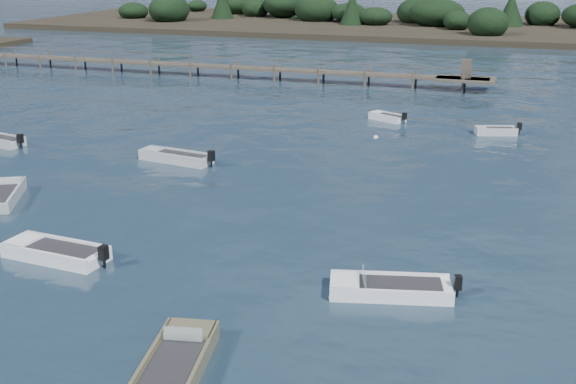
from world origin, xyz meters
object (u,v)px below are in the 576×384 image
(dinghy_extra_a, at_px, (1,198))
(dinghy_mid_grey, at_px, (56,255))
(jetty, at_px, (194,65))
(tender_far_white, at_px, (387,119))
(dinghy_near_olive, at_px, (175,368))
(tender_far_grey, at_px, (1,142))
(dinghy_extra_b, at_px, (176,159))
(tender_far_grey_b, at_px, (496,132))
(dinghy_mid_white_a, at_px, (390,290))

(dinghy_extra_a, distance_m, dinghy_mid_grey, 8.36)
(dinghy_mid_grey, height_order, jetty, jetty)
(tender_far_white, relative_size, dinghy_near_olive, 0.60)
(tender_far_grey, distance_m, dinghy_near_olive, 29.48)
(tender_far_grey, xyz_separation_m, jetty, (-0.19, 27.97, 0.83))
(tender_far_grey, height_order, dinghy_near_olive, dinghy_near_olive)
(tender_far_white, height_order, dinghy_extra_b, dinghy_extra_b)
(dinghy_extra_a, xyz_separation_m, tender_far_grey_b, (21.82, 21.36, -0.02))
(dinghy_near_olive, xyz_separation_m, jetty, (-22.17, 47.62, 0.83))
(tender_far_grey, bearing_deg, dinghy_mid_grey, -44.91)
(jetty, bearing_deg, dinghy_mid_grey, -71.40)
(dinghy_near_olive, bearing_deg, dinghy_mid_white_a, 54.85)
(tender_far_white, height_order, dinghy_near_olive, dinghy_near_olive)
(tender_far_grey, relative_size, jetty, 0.06)
(dinghy_mid_grey, distance_m, dinghy_extra_b, 13.94)
(dinghy_mid_grey, distance_m, jetty, 44.11)
(tender_far_white, bearing_deg, jetty, 147.81)
(dinghy_extra_a, bearing_deg, dinghy_mid_white_a, -11.36)
(dinghy_extra_a, xyz_separation_m, tender_far_white, (14.25, 23.19, -0.02))
(dinghy_extra_b, bearing_deg, tender_far_grey, 179.98)
(tender_far_grey_b, xyz_separation_m, jetty, (-29.18, 15.44, 0.84))
(dinghy_extra_b, bearing_deg, dinghy_mid_white_a, -40.85)
(dinghy_extra_a, bearing_deg, tender_far_grey, 129.09)
(dinghy_mid_grey, distance_m, dinghy_near_olive, 9.98)
(tender_far_white, xyz_separation_m, tender_far_grey_b, (7.57, -1.83, 0.00))
(dinghy_mid_white_a, relative_size, dinghy_mid_grey, 1.01)
(dinghy_mid_grey, bearing_deg, dinghy_near_olive, -35.70)
(dinghy_mid_grey, xyz_separation_m, tender_far_grey, (-13.87, 13.83, 0.00))
(dinghy_near_olive, bearing_deg, tender_far_white, 90.94)
(dinghy_mid_grey, xyz_separation_m, jetty, (-14.06, 41.80, 0.83))
(dinghy_mid_white_a, bearing_deg, dinghy_extra_b, 139.15)
(tender_far_grey, relative_size, tender_far_grey_b, 1.19)
(tender_far_grey, xyz_separation_m, dinghy_near_olive, (21.98, -19.65, -0.01))
(dinghy_mid_grey, height_order, tender_far_grey, dinghy_mid_grey)
(dinghy_mid_white_a, relative_size, tender_far_grey_b, 1.53)
(dinghy_extra_b, height_order, jetty, jetty)
(dinghy_mid_grey, bearing_deg, dinghy_extra_b, 97.50)
(dinghy_mid_white_a, bearing_deg, tender_far_white, 101.26)
(dinghy_extra_a, bearing_deg, dinghy_near_olive, -36.17)
(tender_far_grey, xyz_separation_m, tender_far_grey_b, (28.99, 12.53, -0.02))
(jetty, bearing_deg, tender_far_grey, -89.61)
(tender_far_grey, xyz_separation_m, dinghy_extra_b, (12.05, -0.00, 0.01))
(tender_far_grey, bearing_deg, dinghy_near_olive, -41.81)
(dinghy_mid_white_a, relative_size, tender_far_grey, 1.29)
(dinghy_mid_white_a, height_order, dinghy_near_olive, dinghy_near_olive)
(dinghy_extra_b, bearing_deg, jetty, 113.64)
(dinghy_extra_a, relative_size, jetty, 0.07)
(dinghy_extra_a, bearing_deg, jetty, 101.32)
(dinghy_mid_grey, bearing_deg, tender_far_grey, 135.09)
(tender_far_grey, height_order, jetty, jetty)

